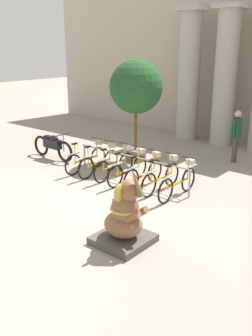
# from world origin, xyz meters

# --- Properties ---
(ground_plane) EXTENTS (60.00, 60.00, 0.00)m
(ground_plane) POSITION_xyz_m (0.00, 0.00, 0.00)
(ground_plane) COLOR gray
(building_facade) EXTENTS (20.00, 0.20, 6.00)m
(building_facade) POSITION_xyz_m (0.00, 8.60, 3.00)
(building_facade) COLOR #B2A893
(building_facade) RESTS_ON ground_plane
(column_left) EXTENTS (1.08, 1.08, 5.16)m
(column_left) POSITION_xyz_m (-1.58, 7.60, 2.62)
(column_left) COLOR #ADA899
(column_left) RESTS_ON ground_plane
(column_middle) EXTENTS (1.08, 1.08, 5.16)m
(column_middle) POSITION_xyz_m (0.00, 7.60, 2.62)
(column_middle) COLOR #ADA899
(column_middle) RESTS_ON ground_plane
(bike_rack) EXTENTS (3.94, 0.05, 0.77)m
(bike_rack) POSITION_xyz_m (-0.01, 1.95, 0.61)
(bike_rack) COLOR gray
(bike_rack) RESTS_ON ground_plane
(bicycle_0) EXTENTS (0.48, 1.74, 0.99)m
(bicycle_0) POSITION_xyz_m (-1.67, 1.80, 0.40)
(bicycle_0) COLOR black
(bicycle_0) RESTS_ON ground_plane
(bicycle_1) EXTENTS (0.48, 1.74, 0.99)m
(bicycle_1) POSITION_xyz_m (-1.12, 1.81, 0.40)
(bicycle_1) COLOR black
(bicycle_1) RESTS_ON ground_plane
(bicycle_2) EXTENTS (0.48, 1.74, 0.99)m
(bicycle_2) POSITION_xyz_m (-0.56, 1.88, 0.40)
(bicycle_2) COLOR black
(bicycle_2) RESTS_ON ground_plane
(bicycle_3) EXTENTS (0.48, 1.74, 0.99)m
(bicycle_3) POSITION_xyz_m (-0.01, 1.83, 0.40)
(bicycle_3) COLOR black
(bicycle_3) RESTS_ON ground_plane
(bicycle_4) EXTENTS (0.48, 1.74, 0.99)m
(bicycle_4) POSITION_xyz_m (0.55, 1.84, 0.40)
(bicycle_4) COLOR black
(bicycle_4) RESTS_ON ground_plane
(bicycle_5) EXTENTS (0.48, 1.74, 0.99)m
(bicycle_5) POSITION_xyz_m (1.11, 1.87, 0.40)
(bicycle_5) COLOR black
(bicycle_5) RESTS_ON ground_plane
(bicycle_6) EXTENTS (0.48, 1.74, 0.99)m
(bicycle_6) POSITION_xyz_m (1.66, 1.81, 0.40)
(bicycle_6) COLOR black
(bicycle_6) RESTS_ON ground_plane
(elephant_statue) EXTENTS (1.03, 1.03, 1.60)m
(elephant_statue) POSITION_xyz_m (2.15, -0.92, 0.54)
(elephant_statue) COLOR #4C4742
(elephant_statue) RESTS_ON ground_plane
(motorcycle) EXTENTS (1.98, 0.55, 0.96)m
(motorcycle) POSITION_xyz_m (-3.51, 1.97, 0.47)
(motorcycle) COLOR black
(motorcycle) RESTS_ON ground_plane
(person_pedestrian) EXTENTS (0.23, 0.47, 1.74)m
(person_pedestrian) POSITION_xyz_m (1.47, 5.62, 1.05)
(person_pedestrian) COLOR brown
(person_pedestrian) RESTS_ON ground_plane
(potted_tree) EXTENTS (1.74, 1.74, 3.34)m
(potted_tree) POSITION_xyz_m (-1.22, 3.68, 2.39)
(potted_tree) COLOR brown
(potted_tree) RESTS_ON ground_plane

